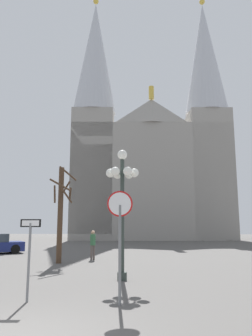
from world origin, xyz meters
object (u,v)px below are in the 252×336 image
(bare_tree, at_px, (61,211))
(cathedral, at_px, (150,155))
(stop_sign, at_px, (120,225))
(one_way_arrow_sign, at_px, (29,250))
(street_lamp, at_px, (122,189))
(pedestrian_walking, at_px, (93,242))

(bare_tree, bearing_deg, cathedral, 79.27)
(stop_sign, xyz_separation_m, one_way_arrow_sign, (-2.54, 0.20, -0.68))
(one_way_arrow_sign, bearing_deg, street_lamp, 57.09)
(stop_sign, height_order, bare_tree, bare_tree)
(pedestrian_walking, bearing_deg, cathedral, 81.82)
(cathedral, height_order, street_lamp, cathedral)
(stop_sign, bearing_deg, pedestrian_walking, 103.46)
(one_way_arrow_sign, distance_m, street_lamp, 4.71)
(cathedral, xyz_separation_m, one_way_arrow_sign, (-3.66, -35.73, -10.29))
(pedestrian_walking, bearing_deg, bare_tree, -129.83)
(cathedral, bearing_deg, street_lamp, -92.41)
(cathedral, distance_m, stop_sign, 37.21)
(street_lamp, distance_m, pedestrian_walking, 7.58)
(stop_sign, height_order, pedestrian_walking, stop_sign)
(cathedral, xyz_separation_m, bare_tree, (-5.15, -27.16, -8.86))
(stop_sign, xyz_separation_m, bare_tree, (-4.03, 8.77, 0.75))
(cathedral, bearing_deg, bare_tree, -100.73)
(cathedral, xyz_separation_m, pedestrian_walking, (-3.65, -25.36, -10.64))
(street_lamp, bearing_deg, bare_tree, 127.10)
(stop_sign, relative_size, bare_tree, 0.57)
(stop_sign, height_order, one_way_arrow_sign, stop_sign)
(street_lamp, relative_size, pedestrian_walking, 2.96)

